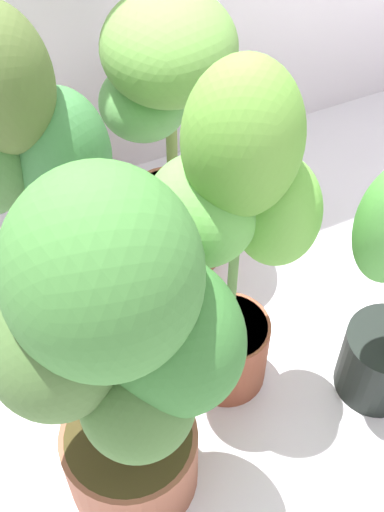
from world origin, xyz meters
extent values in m
plane|color=silver|center=(0.00, 0.00, 0.00)|extent=(8.00, 8.00, 0.00)
cylinder|color=black|center=(0.28, -0.09, 0.09)|extent=(0.19, 0.19, 0.19)
cylinder|color=brown|center=(-0.03, 0.08, 0.10)|extent=(0.18, 0.18, 0.20)
cylinder|color=#3B3020|center=(-0.03, 0.08, 0.19)|extent=(0.17, 0.17, 0.02)
cylinder|color=#588240|center=(-0.03, 0.08, 0.50)|extent=(0.02, 0.02, 0.59)
ellipsoid|color=#629B39|center=(-0.03, 0.08, 0.72)|extent=(0.23, 0.22, 0.30)
ellipsoid|color=#62AA4A|center=(-0.09, 0.10, 0.57)|extent=(0.28, 0.28, 0.21)
ellipsoid|color=#68AA41|center=(0.04, 0.06, 0.54)|extent=(0.20, 0.21, 0.24)
cylinder|color=brown|center=(0.02, 0.50, 0.09)|extent=(0.27, 0.27, 0.18)
cylinder|color=#473320|center=(0.02, 0.50, 0.17)|extent=(0.25, 0.25, 0.02)
cylinder|color=olive|center=(0.02, 0.50, 0.43)|extent=(0.03, 0.03, 0.52)
ellipsoid|color=#659743|center=(0.02, 0.50, 0.63)|extent=(0.34, 0.34, 0.24)
ellipsoid|color=#57934B|center=(-0.04, 0.52, 0.50)|extent=(0.28, 0.28, 0.17)
cylinder|color=slate|center=(-0.35, 0.39, 0.09)|extent=(0.23, 0.23, 0.17)
cylinder|color=#3B2D1B|center=(-0.35, 0.39, 0.17)|extent=(0.21, 0.21, 0.02)
cylinder|color=#5A7A44|center=(-0.35, 0.39, 0.49)|extent=(0.02, 0.02, 0.63)
ellipsoid|color=#3E7B41|center=(-0.27, 0.37, 0.54)|extent=(0.27, 0.26, 0.31)
cylinder|color=brown|center=(-0.32, -0.06, 0.09)|extent=(0.27, 0.27, 0.19)
cylinder|color=#3D3418|center=(-0.32, -0.06, 0.18)|extent=(0.25, 0.25, 0.02)
cylinder|color=#5E7B3B|center=(-0.32, -0.06, 0.47)|extent=(0.02, 0.02, 0.57)
ellipsoid|color=#3D7734|center=(-0.32, -0.06, 0.69)|extent=(0.35, 0.34, 0.36)
ellipsoid|color=#446631|center=(-0.41, -0.04, 0.54)|extent=(0.32, 0.33, 0.27)
ellipsoid|color=#346E2F|center=(-0.24, -0.09, 0.52)|extent=(0.33, 0.34, 0.30)
ellipsoid|color=#416830|center=(-0.31, -0.12, 0.42)|extent=(0.20, 0.19, 0.25)
camera|label=1|loc=(-0.46, -0.66, 1.44)|focal=48.32mm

